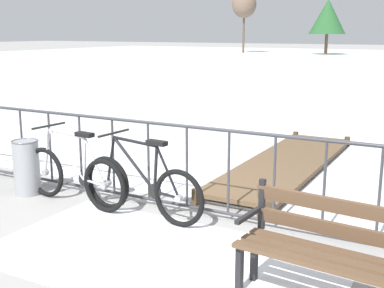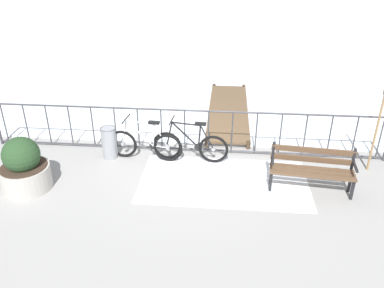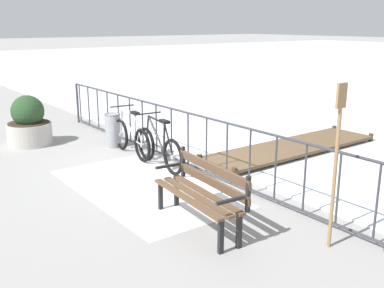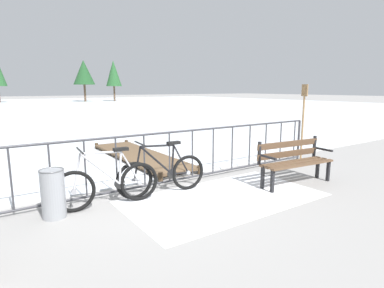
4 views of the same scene
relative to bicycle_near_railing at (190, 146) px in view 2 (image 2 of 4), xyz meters
The scene contains 11 objects.
ground_plane 0.56m from the bicycle_near_railing, 112.39° to the left, with size 160.00×160.00×0.00m, color gray.
frozen_pond 28.80m from the bicycle_near_railing, 90.32° to the left, with size 80.00×56.00×0.03m, color silver.
snow_patch 1.18m from the bicycle_near_railing, 46.24° to the right, with size 3.44×1.89×0.01m, color white.
railing_fence 0.47m from the bicycle_near_railing, 112.39° to the left, with size 9.06×0.06×1.07m.
bicycle_near_railing is the anchor object (origin of this frame).
bicycle_second 1.01m from the bicycle_near_railing, behind, with size 1.71×0.52×0.97m.
park_bench 2.63m from the bicycle_near_railing, 20.20° to the right, with size 1.64×0.63×0.89m.
planter_with_shrub 3.43m from the bicycle_near_railing, 155.87° to the right, with size 0.96×0.96×1.10m.
trash_bin 1.83m from the bicycle_near_railing, behind, with size 0.35×0.35×0.73m.
oar_upright 3.93m from the bicycle_near_railing, ahead, with size 0.04×0.16×1.98m.
wooden_dock 2.90m from the bicycle_near_railing, 73.38° to the left, with size 1.10×4.26×0.20m.
Camera 2 is at (0.91, -7.98, 4.33)m, focal length 36.30 mm.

